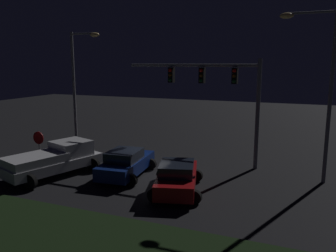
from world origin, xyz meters
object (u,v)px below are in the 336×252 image
object	(u,v)px
car_sedan_far	(126,163)
street_lamp_left	(79,77)
street_lamp_right	(321,77)
pickup_truck	(56,158)
traffic_signal_gantry	(217,86)
car_sedan	(177,177)
stop_sign	(39,143)

from	to	relation	value
car_sedan_far	street_lamp_left	size ratio (longest dim) A/B	0.54
car_sedan_far	street_lamp_right	bearing A→B (deg)	-78.08
pickup_truck	traffic_signal_gantry	world-z (taller)	traffic_signal_gantry
pickup_truck	street_lamp_left	world-z (taller)	street_lamp_left
traffic_signal_gantry	street_lamp_left	bearing A→B (deg)	179.37
car_sedan	traffic_signal_gantry	bearing A→B (deg)	-22.13
car_sedan_far	traffic_signal_gantry	world-z (taller)	traffic_signal_gantry
street_lamp_left	stop_sign	xyz separation A→B (m)	(0.43, -4.76, -3.67)
street_lamp_right	traffic_signal_gantry	bearing A→B (deg)	168.73
car_sedan_far	street_lamp_right	size ratio (longest dim) A/B	0.51
street_lamp_left	street_lamp_right	bearing A→B (deg)	-4.48
pickup_truck	street_lamp_right	distance (m)	14.78
car_sedan_far	traffic_signal_gantry	bearing A→B (deg)	-50.09
stop_sign	pickup_truck	bearing A→B (deg)	-22.02
traffic_signal_gantry	street_lamp_right	world-z (taller)	street_lamp_right
car_sedan_far	traffic_signal_gantry	xyz separation A→B (m)	(4.08, 4.06, 4.16)
stop_sign	street_lamp_right	bearing A→B (deg)	13.05
street_lamp_left	street_lamp_right	xyz separation A→B (m)	(15.67, -1.23, 0.30)
car_sedan	stop_sign	world-z (taller)	stop_sign
car_sedan	traffic_signal_gantry	xyz separation A→B (m)	(0.61, 5.23, 4.16)
car_sedan	traffic_signal_gantry	size ratio (longest dim) A/B	0.57
traffic_signal_gantry	car_sedan	bearing A→B (deg)	-96.61
car_sedan	street_lamp_right	size ratio (longest dim) A/B	0.53
car_sedan	stop_sign	xyz separation A→B (m)	(-9.03, 0.57, 0.82)
street_lamp_right	pickup_truck	bearing A→B (deg)	-162.29
pickup_truck	car_sedan	distance (m)	7.19
street_lamp_right	stop_sign	bearing A→B (deg)	-166.95
traffic_signal_gantry	street_lamp_left	xyz separation A→B (m)	(-10.06, 0.11, 0.34)
street_lamp_right	stop_sign	distance (m)	16.14
pickup_truck	street_lamp_left	size ratio (longest dim) A/B	0.69
pickup_truck	street_lamp_right	size ratio (longest dim) A/B	0.65
street_lamp_right	car_sedan_far	bearing A→B (deg)	-163.11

